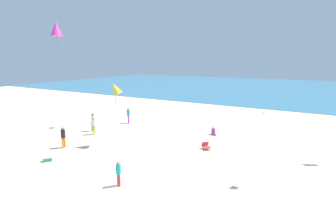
% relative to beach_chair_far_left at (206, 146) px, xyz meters
% --- Properties ---
extents(ground_plane, '(120.00, 120.00, 0.00)m').
position_rel_beach_chair_far_left_xyz_m(ground_plane, '(-2.88, 2.87, -0.25)').
color(ground_plane, beige).
extents(ocean_water, '(120.00, 60.00, 0.05)m').
position_rel_beach_chair_far_left_xyz_m(ocean_water, '(-2.88, 48.97, -0.22)').
color(ocean_water, teal).
rests_on(ocean_water, ground_plane).
extents(beach_chair_far_left, '(0.85, 0.85, 0.54)m').
position_rel_beach_chair_far_left_xyz_m(beach_chair_far_left, '(0.00, 0.00, 0.00)').
color(beach_chair_far_left, '#D13D3D').
rests_on(beach_chair_far_left, ground_plane).
extents(cooler_box, '(0.62, 0.65, 0.28)m').
position_rel_beach_chair_far_left_xyz_m(cooler_box, '(-8.73, -7.54, -0.10)').
color(cooler_box, '#339956').
rests_on(cooler_box, ground_plane).
extents(person_0, '(0.48, 0.48, 1.77)m').
position_rel_beach_chair_far_left_xyz_m(person_0, '(-11.44, -0.66, 0.78)').
color(person_0, '#19ADB2').
rests_on(person_0, ground_plane).
extents(person_1, '(0.36, 0.36, 1.63)m').
position_rel_beach_chair_far_left_xyz_m(person_1, '(-10.52, -1.44, 0.70)').
color(person_1, yellow).
rests_on(person_1, ground_plane).
extents(person_2, '(0.59, 0.65, 0.73)m').
position_rel_beach_chair_far_left_xyz_m(person_2, '(-0.70, 3.88, 0.02)').
color(person_2, purple).
rests_on(person_2, ground_plane).
extents(person_3, '(0.38, 0.38, 1.41)m').
position_rel_beach_chair_far_left_xyz_m(person_3, '(-2.23, -7.74, 0.57)').
color(person_3, red).
rests_on(person_3, ground_plane).
extents(person_4, '(0.34, 0.34, 1.66)m').
position_rel_beach_chair_far_left_xyz_m(person_4, '(-10.00, -5.22, 0.71)').
color(person_4, orange).
rests_on(person_4, ground_plane).
extents(person_5, '(0.47, 0.47, 1.68)m').
position_rel_beach_chair_far_left_xyz_m(person_5, '(-10.26, 3.37, 0.73)').
color(person_5, purple).
rests_on(person_5, ground_plane).
extents(kite_yellow, '(1.36, 1.13, 2.10)m').
position_rel_beach_chair_far_left_xyz_m(kite_yellow, '(-6.87, -2.48, 4.38)').
color(kite_yellow, yellow).
extents(kite_magenta, '(1.05, 1.05, 1.29)m').
position_rel_beach_chair_far_left_xyz_m(kite_magenta, '(-7.44, -7.07, 8.56)').
color(kite_magenta, '#DB3DA8').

